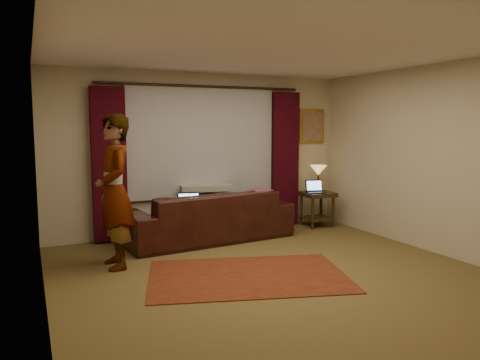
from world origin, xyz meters
name	(u,v)px	position (x,y,z in m)	size (l,w,h in m)	color
floor	(274,275)	(0.00, 0.00, -0.01)	(5.00, 5.00, 0.01)	brown
ceiling	(276,50)	(0.00, 0.00, 2.60)	(5.00, 5.00, 0.02)	silver
wall_back	(202,154)	(0.00, 2.50, 1.30)	(5.00, 0.02, 2.60)	#BEB194
wall_front	(455,195)	(0.00, -2.50, 1.30)	(5.00, 0.02, 2.60)	#BEB194
wall_left	(40,175)	(-2.50, 0.00, 1.30)	(0.02, 5.00, 2.60)	#BEB194
wall_right	(435,159)	(2.50, 0.00, 1.30)	(0.02, 5.00, 2.60)	#BEB194
sheer_curtain	(203,142)	(0.00, 2.44, 1.50)	(2.50, 0.05, 1.80)	#A2A3AB
drape_left	(109,165)	(-1.50, 2.39, 1.18)	(0.50, 0.14, 2.30)	black
drape_right	(285,159)	(1.50, 2.39, 1.18)	(0.50, 0.14, 2.30)	black
curtain_rod	(203,86)	(0.00, 2.39, 2.38)	(0.04, 0.04, 3.40)	black
picture_frame	(312,126)	(2.10, 2.47, 1.75)	(0.50, 0.04, 0.60)	#B88432
sofa	(208,206)	(-0.11, 1.94, 0.52)	(2.59, 1.12, 1.04)	black
throw_blanket	(206,171)	(0.00, 2.29, 1.04)	(0.82, 0.33, 0.10)	#9C9A94
clothing_pile	(260,196)	(0.76, 1.88, 0.64)	(0.57, 0.44, 0.24)	brown
laptop_sofa	(190,202)	(-0.46, 1.74, 0.64)	(0.33, 0.37, 0.24)	black
area_rug	(248,276)	(-0.31, 0.08, 0.01)	(2.29, 1.53, 0.01)	#622714
end_table	(317,209)	(1.98, 2.07, 0.30)	(0.52, 0.52, 0.60)	black
tiffany_lamp	(318,178)	(2.03, 2.13, 0.84)	(0.29, 0.29, 0.46)	#999849
laptop_table	(316,187)	(1.90, 1.99, 0.71)	(0.30, 0.33, 0.22)	black
person	(115,192)	(-1.64, 1.09, 0.95)	(0.56, 0.56, 1.90)	#9C9A94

